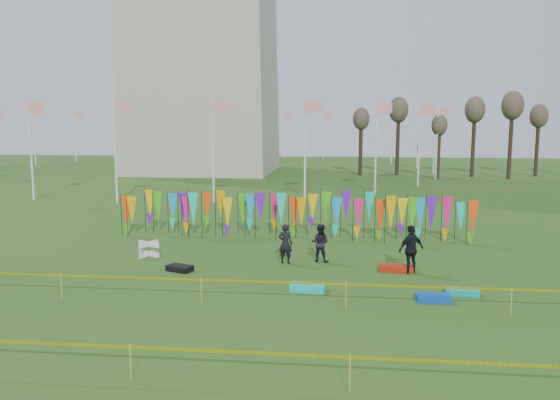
# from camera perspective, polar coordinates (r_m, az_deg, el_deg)

# --- Properties ---
(ground) EXTENTS (160.00, 160.00, 0.00)m
(ground) POSITION_cam_1_polar(r_m,az_deg,el_deg) (20.40, -1.71, -9.16)
(ground) COLOR #224914
(ground) RESTS_ON ground
(flagpole_ring) EXTENTS (57.40, 56.16, 8.00)m
(flagpole_ring) POSITION_cam_1_polar(r_m,az_deg,el_deg) (69.37, -7.75, 6.28)
(flagpole_ring) COLOR silver
(flagpole_ring) RESTS_ON ground
(banner_row) EXTENTS (18.64, 0.64, 2.34)m
(banner_row) POSITION_cam_1_polar(r_m,az_deg,el_deg) (28.74, 1.30, -1.11)
(banner_row) COLOR black
(banner_row) RESTS_ON ground
(caution_tape_near) EXTENTS (26.00, 0.02, 0.90)m
(caution_tape_near) POSITION_cam_1_polar(r_m,az_deg,el_deg) (18.35, -3.27, -8.60)
(caution_tape_near) COLOR #ECEA04
(caution_tape_near) RESTS_ON ground
(caution_tape_far) EXTENTS (26.00, 0.02, 0.90)m
(caution_tape_far) POSITION_cam_1_polar(r_m,az_deg,el_deg) (13.17, -7.44, -15.52)
(caution_tape_far) COLOR #ECEA04
(caution_tape_far) RESTS_ON ground
(box_kite) EXTENTS (0.65, 0.65, 0.72)m
(box_kite) POSITION_cam_1_polar(r_m,az_deg,el_deg) (25.62, -13.56, -4.98)
(box_kite) COLOR red
(box_kite) RESTS_ON ground
(person_left) EXTENTS (0.72, 0.59, 1.73)m
(person_left) POSITION_cam_1_polar(r_m,az_deg,el_deg) (23.64, 0.57, -4.59)
(person_left) COLOR black
(person_left) RESTS_ON ground
(person_mid) EXTENTS (0.91, 0.69, 1.68)m
(person_mid) POSITION_cam_1_polar(r_m,az_deg,el_deg) (23.99, 4.20, -4.48)
(person_mid) COLOR black
(person_mid) RESTS_ON ground
(person_right) EXTENTS (1.33, 1.15, 1.97)m
(person_right) POSITION_cam_1_polar(r_m,az_deg,el_deg) (22.71, 13.54, -5.03)
(person_right) COLOR black
(person_right) RESTS_ON ground
(kite_bag_turquoise) EXTENTS (1.31, 0.74, 0.25)m
(kite_bag_turquoise) POSITION_cam_1_polar(r_m,az_deg,el_deg) (20.02, 2.90, -9.12)
(kite_bag_turquoise) COLOR #0DCECA
(kite_bag_turquoise) RESTS_ON ground
(kite_bag_blue) EXTENTS (1.15, 0.62, 0.24)m
(kite_bag_blue) POSITION_cam_1_polar(r_m,az_deg,el_deg) (19.60, 15.73, -9.83)
(kite_bag_blue) COLOR #0A4CAD
(kite_bag_blue) RESTS_ON ground
(kite_bag_red) EXTENTS (1.38, 0.69, 0.25)m
(kite_bag_red) POSITION_cam_1_polar(r_m,az_deg,el_deg) (23.04, 12.04, -7.00)
(kite_bag_red) COLOR #B31F0B
(kite_bag_red) RESTS_ON ground
(kite_bag_black) EXTENTS (1.18, 0.95, 0.24)m
(kite_bag_black) POSITION_cam_1_polar(r_m,az_deg,el_deg) (22.96, -10.44, -7.02)
(kite_bag_black) COLOR black
(kite_bag_black) RESTS_ON ground
(kite_bag_teal) EXTENTS (1.22, 0.73, 0.22)m
(kite_bag_teal) POSITION_cam_1_polar(r_m,az_deg,el_deg) (20.62, 18.52, -9.08)
(kite_bag_teal) COLOR #0CAAAA
(kite_bag_teal) RESTS_ON ground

